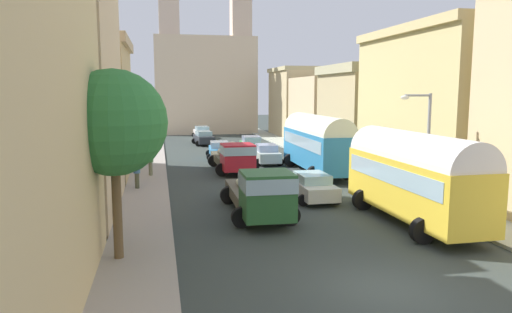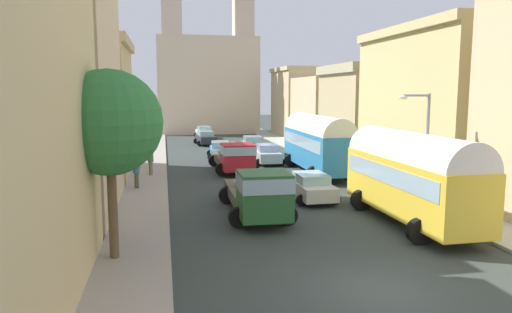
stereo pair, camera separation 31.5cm
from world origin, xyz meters
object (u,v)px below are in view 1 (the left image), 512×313
object	(u,v)px
cargo_truck_0	(261,192)
pedestrian_0	(137,173)
cargo_truck_1	(233,156)
parked_bus_0	(414,173)
car_1	(204,138)
car_4	(266,154)
streetlamp_near	(424,140)
car_5	(251,145)
pedestrian_1	(150,162)
parked_bus_1	(317,141)
car_2	(202,132)
car_3	(312,186)
car_0	(220,150)

from	to	relation	value
cargo_truck_0	pedestrian_0	size ratio (longest dim) A/B	4.06
cargo_truck_0	cargo_truck_1	distance (m)	12.85
parked_bus_0	cargo_truck_0	xyz separation A→B (m)	(-6.39, 2.02, -1.00)
car_1	car_4	size ratio (longest dim) A/B	1.10
cargo_truck_1	car_1	xyz separation A→B (m)	(-0.44, 18.32, -0.42)
cargo_truck_0	pedestrian_0	xyz separation A→B (m)	(-5.79, 7.60, -0.20)
car_4	streetlamp_near	xyz separation A→B (m)	(4.31, -15.97, 2.65)
car_4	streetlamp_near	distance (m)	16.75
car_4	car_5	size ratio (longest dim) A/B	0.93
pedestrian_1	pedestrian_0	bearing A→B (deg)	-99.22
parked_bus_0	pedestrian_1	bearing A→B (deg)	129.41
car_1	car_4	world-z (taller)	car_4
parked_bus_1	streetlamp_near	bearing A→B (deg)	-80.97
car_1	pedestrian_1	xyz separation A→B (m)	(-5.38, -19.21, 0.27)
cargo_truck_1	car_2	distance (m)	25.82
car_3	car_4	xyz separation A→B (m)	(0.45, 13.13, 0.05)
parked_bus_1	cargo_truck_1	xyz separation A→B (m)	(-5.77, 1.41, -1.10)
cargo_truck_1	pedestrian_0	bearing A→B (deg)	-141.25
cargo_truck_0	pedestrian_0	bearing A→B (deg)	127.32
car_2	car_3	size ratio (longest dim) A/B	1.07
car_4	pedestrian_0	size ratio (longest dim) A/B	2.21
car_1	parked_bus_0	bearing A→B (deg)	-79.59
pedestrian_0	streetlamp_near	bearing A→B (deg)	-27.12
cargo_truck_0	car_0	bearing A→B (deg)	88.18
parked_bus_1	pedestrian_1	bearing A→B (deg)	177.40
cargo_truck_1	pedestrian_0	xyz separation A→B (m)	(-6.52, -5.24, -0.14)
parked_bus_0	cargo_truck_1	size ratio (longest dim) A/B	1.16
car_5	pedestrian_1	bearing A→B (deg)	-129.03
cargo_truck_1	car_5	distance (m)	10.89
car_0	car_4	world-z (taller)	car_4
cargo_truck_1	streetlamp_near	size ratio (longest dim) A/B	1.32
cargo_truck_1	car_5	world-z (taller)	cargo_truck_1
car_0	car_2	world-z (taller)	car_2
cargo_truck_0	car_2	size ratio (longest dim) A/B	1.68
cargo_truck_1	car_2	size ratio (longest dim) A/B	1.68
parked_bus_1	car_1	xyz separation A→B (m)	(-6.21, 19.74, -1.53)
car_4	parked_bus_0	bearing A→B (deg)	-82.44
car_1	pedestrian_1	distance (m)	19.95
streetlamp_near	cargo_truck_1	bearing A→B (deg)	121.18
cargo_truck_0	car_5	size ratio (longest dim) A/B	1.71
pedestrian_0	car_4	bearing A→B (deg)	42.01
car_4	cargo_truck_0	bearing A→B (deg)	-103.56
parked_bus_1	pedestrian_0	bearing A→B (deg)	-162.74
parked_bus_1	car_2	world-z (taller)	parked_bus_1
car_3	car_1	bearing A→B (deg)	96.56
car_3	pedestrian_1	distance (m)	12.23
car_2	car_5	distance (m)	15.79
cargo_truck_1	pedestrian_1	xyz separation A→B (m)	(-5.82, -0.89, -0.16)
cargo_truck_0	pedestrian_0	distance (m)	9.55
car_2	car_3	bearing A→B (deg)	-85.59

